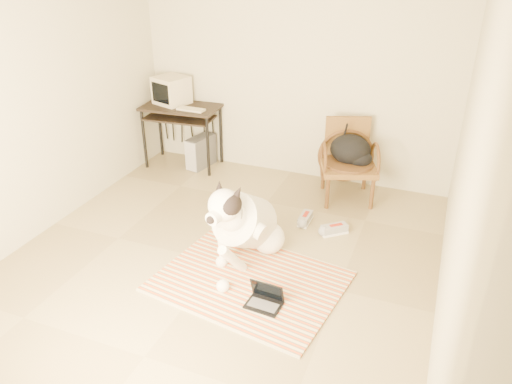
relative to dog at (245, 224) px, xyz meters
The scene contains 16 objects.
floor 0.46m from the dog, 136.49° to the right, with size 4.50×4.50×0.00m, color #96855C.
wall_back 2.29m from the dog, 95.36° to the left, with size 4.50×4.50×0.00m, color beige.
wall_front 2.63m from the dog, 94.56° to the right, with size 4.50×4.50×0.00m, color beige.
wall_left 2.41m from the dog, behind, with size 4.50×4.50×0.00m, color beige.
wall_right 2.06m from the dog, ahead, with size 4.50×4.50×0.00m, color beige.
rug 0.55m from the dog, 62.00° to the right, with size 1.79×1.47×0.02m.
dog is the anchor object (origin of this frame).
laptop 0.82m from the dog, 54.38° to the right, with size 0.31×0.23×0.21m.
computer_desk 2.42m from the dog, 133.30° to the left, with size 1.05×0.64×0.84m.
crt_monitor 2.64m from the dog, 134.74° to the left, with size 0.50×0.49×0.36m.
desk_keyboard 2.23m from the dog, 131.00° to the left, with size 0.36×0.13×0.02m, color beige.
pc_tower 2.28m from the dog, 127.96° to the left, with size 0.27×0.48×0.42m.
rattan_chair 1.76m from the dog, 68.86° to the left, with size 0.78×0.77×0.94m.
backpack 1.79m from the dog, 67.91° to the left, with size 0.51×0.39×0.35m.
sneaker_left 0.99m from the dog, 67.01° to the left, with size 0.11×0.28×0.10m.
sneaker_right 1.08m from the dog, 46.23° to the left, with size 0.29×0.28×0.10m.
Camera 1 is at (1.80, -3.59, 2.82)m, focal length 35.00 mm.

